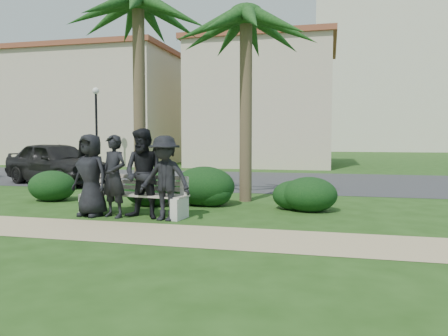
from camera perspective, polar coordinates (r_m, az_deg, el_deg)
The scene contains 21 objects.
ground at distance 9.37m, azimuth -5.00°, elevation -6.19°, with size 160.00×160.00×0.00m, color #204212.
footpath at distance 7.72m, azimuth -9.35°, elevation -8.42°, with size 30.00×1.60×0.01m, color tan.
asphalt_street at distance 17.07m, azimuth 3.67°, elevation -1.61°, with size 160.00×8.00×0.01m, color #2D2D30.
stucco_bldg_left at distance 30.70m, azimuth -15.60°, elevation 7.55°, with size 10.40×8.40×7.30m.
stucco_bldg_right at distance 27.10m, azimuth 5.34°, elevation 8.18°, with size 8.40×8.40×7.30m.
hotel_tower at distance 65.74m, azimuth 23.91°, elevation 13.89°, with size 26.00×18.00×37.30m.
street_lamp at distance 23.97m, azimuth -16.35°, elevation 6.87°, with size 0.36×0.36×4.29m.
park_bench at distance 9.49m, azimuth -11.75°, elevation -3.84°, with size 2.43×0.82×0.83m.
man_a at distance 9.57m, azimuth -17.02°, elevation -0.91°, with size 0.85×0.55×1.73m, color black.
man_b at distance 9.29m, azimuth -14.20°, elevation -1.05°, with size 0.62×0.41×1.71m, color black.
man_c at distance 9.02m, azimuth -10.38°, elevation -0.73°, with size 0.89×0.70×1.84m, color black.
man_d at distance 8.75m, azimuth -7.73°, elevation -1.33°, with size 1.09×0.63×1.69m, color black.
hedge_a at distance 12.33m, azimuth -21.54°, elevation -2.09°, with size 1.26×1.04×0.82m, color black.
hedge_b at distance 10.80m, azimuth -9.60°, elevation -2.59°, with size 1.31×1.08×0.86m, color black.
hedge_c at distance 10.59m, azimuth -1.75°, elevation -3.15°, with size 1.04×0.86×0.68m, color black.
hedge_d at distance 10.73m, azimuth -2.59°, elevation -2.24°, with size 1.51×1.25×0.98m, color black.
hedge_e at distance 10.20m, azimuth 9.33°, elevation -3.42°, with size 1.07×0.88×0.70m, color black.
hedge_f at distance 10.01m, azimuth 11.12°, elevation -3.28°, with size 1.23×1.02×0.80m, color black.
palm_left at distance 12.47m, azimuth -11.16°, elevation 20.33°, with size 3.00×3.00×6.17m.
palm_right at distance 11.75m, azimuth 2.91°, elevation 19.06°, with size 3.00×3.00×5.68m.
car_a at distance 16.70m, azimuth -21.02°, elevation 0.63°, with size 1.80×4.47×1.52m, color black.
Camera 1 is at (2.97, -8.73, 1.64)m, focal length 35.00 mm.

